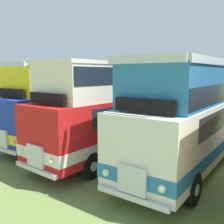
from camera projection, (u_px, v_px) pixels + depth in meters
bus_first_in_row at (78, 101)px, 15.39m from camera, size 3.06×10.26×4.52m
bus_second_in_row at (128, 103)px, 13.21m from camera, size 2.73×11.37×4.49m
bus_third_in_row at (194, 112)px, 10.78m from camera, size 2.81×9.96×4.52m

